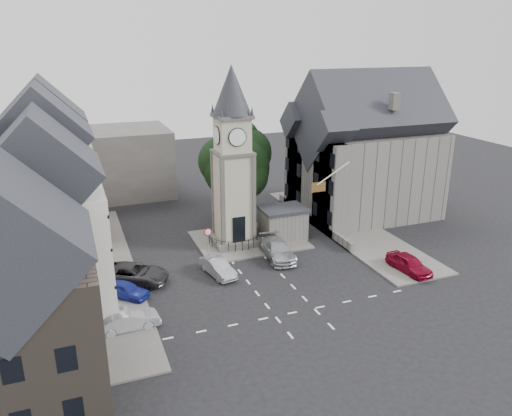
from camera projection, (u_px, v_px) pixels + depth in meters
name	position (u px, v px, depth m)	size (l,w,h in m)	color
ground	(266.00, 279.00, 39.97)	(120.00, 120.00, 0.00)	black
pavement_west	(98.00, 272.00, 41.02)	(6.00, 30.00, 0.14)	#595651
pavement_east	(345.00, 226.00, 51.07)	(6.00, 26.00, 0.14)	#595651
central_island	(249.00, 240.00, 47.52)	(10.00, 8.00, 0.16)	#595651
road_markings	(295.00, 312.00, 35.11)	(20.00, 8.00, 0.01)	silver
clock_tower	(233.00, 159.00, 44.41)	(4.86, 4.86, 16.25)	#4C4944
stone_shelter	(283.00, 223.00, 47.72)	(4.30, 3.30, 3.08)	slate
town_tree	(236.00, 158.00, 49.88)	(7.20, 7.20, 10.80)	black
warning_sign_post	(208.00, 237.00, 43.03)	(0.70, 0.19, 2.85)	black
terrace_pink	(49.00, 170.00, 46.74)	(8.10, 7.60, 12.80)	#D08F98
terrace_cream	(48.00, 194.00, 39.67)	(8.10, 7.60, 12.80)	beige
terrace_tudor	(48.00, 233.00, 32.73)	(8.10, 7.60, 12.00)	silver
building_sw_stone	(15.00, 316.00, 24.54)	(8.60, 7.60, 10.40)	#453D34
backdrop_west	(85.00, 165.00, 59.37)	(20.00, 10.00, 8.00)	#4C4944
east_building	(363.00, 158.00, 52.94)	(14.40, 11.40, 12.60)	slate
east_boundary_wall	(312.00, 219.00, 51.77)	(0.40, 16.00, 0.90)	slate
flagpole	(333.00, 173.00, 43.95)	(3.68, 0.10, 2.74)	white
car_west_blue	(125.00, 290.00, 36.92)	(1.50, 3.74, 1.27)	navy
car_west_silver	(128.00, 320.00, 32.88)	(1.44, 4.13, 1.36)	#B3B6BC
car_west_grey	(132.00, 274.00, 39.10)	(2.62, 5.68, 1.58)	#2B2B2D
car_island_silver	(218.00, 267.00, 40.45)	(1.43, 4.09, 1.35)	#9B9DA4
car_island_east	(277.00, 250.00, 43.61)	(2.17, 5.35, 1.55)	#A7A8AF
car_east_red	(409.00, 264.00, 40.97)	(1.75, 4.34, 1.48)	maroon
pedestrian	(345.00, 221.00, 50.02)	(0.65, 0.43, 1.78)	beige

